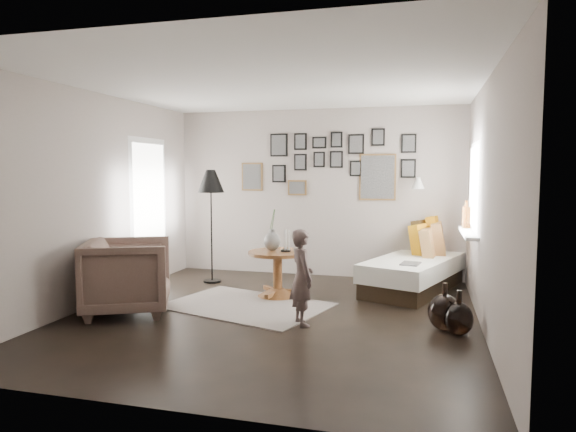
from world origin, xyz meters
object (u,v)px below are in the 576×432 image
(vase, at_px, (272,238))
(demijohn_large, at_px, (444,312))
(demijohn_small, at_px, (459,318))
(pedestal_table, at_px, (278,276))
(magazine_basket, at_px, (104,292))
(floor_lamp, at_px, (211,185))
(child, at_px, (302,277))
(armchair, at_px, (128,276))
(daybed, at_px, (415,266))

(vase, height_order, demijohn_large, vase)
(demijohn_small, bearing_deg, demijohn_large, 137.96)
(vase, height_order, demijohn_small, vase)
(pedestal_table, xyz_separation_m, magazine_basket, (-1.80, -1.17, -0.07))
(vase, bearing_deg, floor_lamp, 152.32)
(child, bearing_deg, magazine_basket, 58.18)
(demijohn_large, bearing_deg, armchair, -175.98)
(vase, xyz_separation_m, floor_lamp, (-1.11, 0.58, 0.66))
(armchair, xyz_separation_m, demijohn_small, (3.66, 0.13, -0.26))
(armchair, bearing_deg, pedestal_table, -76.48)
(daybed, height_order, child, child)
(child, bearing_deg, pedestal_table, -5.01)
(armchair, distance_m, demijohn_small, 3.67)
(pedestal_table, distance_m, armchair, 1.89)
(pedestal_table, distance_m, magazine_basket, 2.15)
(floor_lamp, relative_size, demijohn_small, 3.65)
(pedestal_table, relative_size, demijohn_small, 1.68)
(vase, bearing_deg, demijohn_large, -24.20)
(daybed, distance_m, floor_lamp, 3.15)
(child, bearing_deg, demijohn_large, -115.43)
(daybed, distance_m, demijohn_large, 1.92)
(pedestal_table, bearing_deg, daybed, 28.73)
(floor_lamp, height_order, demijohn_small, floor_lamp)
(magazine_basket, relative_size, demijohn_large, 0.86)
(child, bearing_deg, vase, -2.37)
(daybed, distance_m, magazine_basket, 4.13)
(pedestal_table, distance_m, demijohn_large, 2.27)
(magazine_basket, bearing_deg, floor_lamp, 70.75)
(pedestal_table, bearing_deg, armchair, -140.86)
(demijohn_small, relative_size, child, 0.44)
(floor_lamp, bearing_deg, vase, -27.68)
(pedestal_table, relative_size, floor_lamp, 0.46)
(demijohn_large, bearing_deg, child, -172.70)
(pedestal_table, distance_m, floor_lamp, 1.76)
(armchair, height_order, floor_lamp, floor_lamp)
(demijohn_small, bearing_deg, child, -177.57)
(armchair, xyz_separation_m, child, (2.06, 0.06, 0.08))
(pedestal_table, relative_size, demijohn_large, 1.53)
(vase, xyz_separation_m, child, (0.67, -1.15, -0.25))
(floor_lamp, relative_size, child, 1.61)
(vase, relative_size, demijohn_small, 1.20)
(pedestal_table, bearing_deg, floor_lamp, 153.16)
(demijohn_small, bearing_deg, vase, 154.55)
(floor_lamp, relative_size, magazine_basket, 3.84)
(pedestal_table, distance_m, daybed, 1.98)
(pedestal_table, bearing_deg, vase, 165.96)
(vase, distance_m, child, 1.36)
(floor_lamp, xyz_separation_m, demijohn_small, (3.38, -1.66, -1.26))
(demijohn_large, bearing_deg, pedestal_table, 155.43)
(vase, relative_size, armchair, 0.58)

